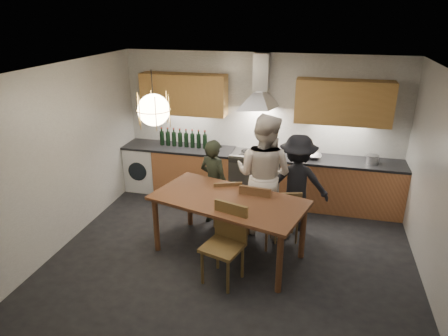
% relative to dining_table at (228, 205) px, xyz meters
% --- Properties ---
extents(ground, '(5.00, 5.00, 0.00)m').
position_rel_dining_table_xyz_m(ground, '(0.08, -0.11, -0.77)').
color(ground, black).
rests_on(ground, ground).
extents(room_shell, '(5.02, 4.52, 2.61)m').
position_rel_dining_table_xyz_m(room_shell, '(0.08, -0.11, 0.93)').
color(room_shell, silver).
rests_on(room_shell, ground).
extents(counter_run, '(5.00, 0.62, 0.90)m').
position_rel_dining_table_xyz_m(counter_run, '(0.11, 1.84, -0.32)').
color(counter_run, '#CB804E').
rests_on(counter_run, ground).
extents(range_stove, '(0.90, 0.60, 0.92)m').
position_rel_dining_table_xyz_m(range_stove, '(0.08, 1.83, -0.33)').
color(range_stove, silver).
rests_on(range_stove, ground).
extents(wall_fixtures, '(4.30, 0.54, 1.10)m').
position_rel_dining_table_xyz_m(wall_fixtures, '(0.08, 1.95, 1.10)').
color(wall_fixtures, tan).
rests_on(wall_fixtures, ground).
extents(pendant_lamp, '(0.43, 0.43, 0.70)m').
position_rel_dining_table_xyz_m(pendant_lamp, '(-0.92, -0.21, 1.33)').
color(pendant_lamp, black).
rests_on(pendant_lamp, ground).
extents(dining_table, '(2.27, 1.55, 0.87)m').
position_rel_dining_table_xyz_m(dining_table, '(0.00, 0.00, 0.00)').
color(dining_table, brown).
rests_on(dining_table, ground).
extents(chair_back_left, '(0.54, 0.54, 0.93)m').
position_rel_dining_table_xyz_m(chair_back_left, '(-0.14, 0.50, -0.24)').
color(chair_back_left, brown).
rests_on(chair_back_left, ground).
extents(chair_back_mid, '(0.49, 0.49, 1.00)m').
position_rel_dining_table_xyz_m(chair_back_mid, '(0.34, 0.29, -0.20)').
color(chair_back_mid, brown).
rests_on(chair_back_mid, ground).
extents(chair_back_right, '(0.47, 0.47, 0.85)m').
position_rel_dining_table_xyz_m(chair_back_right, '(0.75, 0.53, -0.29)').
color(chair_back_right, brown).
rests_on(chair_back_right, ground).
extents(chair_front, '(0.58, 0.58, 1.02)m').
position_rel_dining_table_xyz_m(chair_front, '(0.10, -0.52, -0.19)').
color(chair_front, brown).
rests_on(chair_front, ground).
extents(person_left, '(0.62, 0.52, 1.43)m').
position_rel_dining_table_xyz_m(person_left, '(-0.42, 0.79, -0.05)').
color(person_left, black).
rests_on(person_left, ground).
extents(person_mid, '(1.09, 0.95, 1.90)m').
position_rel_dining_table_xyz_m(person_mid, '(0.36, 0.76, 0.18)').
color(person_mid, beige).
rests_on(person_mid, ground).
extents(person_right, '(1.04, 0.64, 1.55)m').
position_rel_dining_table_xyz_m(person_right, '(0.85, 0.98, 0.00)').
color(person_right, black).
rests_on(person_right, ground).
extents(mixing_bowl, '(0.29, 0.29, 0.07)m').
position_rel_dining_table_xyz_m(mixing_bowl, '(1.06, 1.82, 0.16)').
color(mixing_bowl, silver).
rests_on(mixing_bowl, counter_run).
extents(stock_pot, '(0.23, 0.23, 0.13)m').
position_rel_dining_table_xyz_m(stock_pot, '(2.01, 1.81, 0.20)').
color(stock_pot, '#BBBCBF').
rests_on(stock_pot, counter_run).
extents(wine_bottles, '(0.92, 0.08, 0.34)m').
position_rel_dining_table_xyz_m(wine_bottles, '(-1.31, 1.88, 0.30)').
color(wine_bottles, black).
rests_on(wine_bottles, counter_run).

